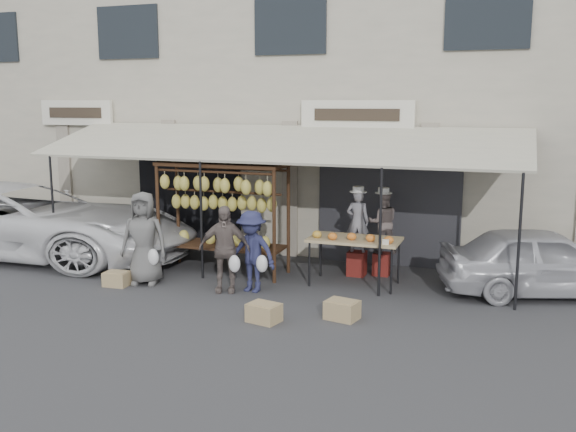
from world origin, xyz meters
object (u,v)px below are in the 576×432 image
(customer_mid, at_px, (224,249))
(crate_near_a, at_px, (264,313))
(crate_near_b, at_px, (342,310))
(van, at_px, (13,202))
(produce_table, at_px, (354,240))
(vendor_left, at_px, (358,221))
(customer_right, at_px, (252,252))
(sedan, at_px, (544,261))
(crate_far, at_px, (117,279))
(banana_rack, at_px, (221,196))
(vendor_right, at_px, (383,222))
(customer_left, at_px, (144,238))

(customer_mid, height_order, crate_near_a, customer_mid)
(crate_near_b, height_order, van, van)
(produce_table, xyz_separation_m, customer_mid, (-2.12, -1.17, -0.07))
(vendor_left, relative_size, customer_right, 0.83)
(vendor_left, height_order, sedan, vendor_left)
(crate_far, xyz_separation_m, sedan, (7.52, 2.09, 0.48))
(vendor_left, distance_m, customer_mid, 2.77)
(banana_rack, distance_m, crate_near_a, 3.39)
(produce_table, relative_size, van, 0.29)
(crate_far, bearing_deg, banana_rack, 45.97)
(crate_near_a, distance_m, crate_far, 3.47)
(vendor_left, bearing_deg, produce_table, 93.57)
(crate_near_a, bearing_deg, crate_far, 164.66)
(vendor_right, height_order, customer_right, vendor_right)
(vendor_left, bearing_deg, customer_left, 22.72)
(customer_right, xyz_separation_m, crate_near_b, (1.94, -0.92, -0.60))
(vendor_right, xyz_separation_m, sedan, (2.98, -0.34, -0.45))
(vendor_left, bearing_deg, crate_far, 23.61)
(customer_right, relative_size, crate_far, 3.35)
(produce_table, height_order, customer_left, customer_left)
(van, bearing_deg, customer_mid, -102.48)
(customer_mid, bearing_deg, van, 152.84)
(vendor_right, relative_size, crate_near_a, 2.54)
(vendor_right, xyz_separation_m, crate_near_b, (-0.06, -2.82, -0.92))
(customer_left, distance_m, customer_right, 2.12)
(vendor_left, bearing_deg, crate_near_b, 93.45)
(vendor_right, relative_size, customer_mid, 0.78)
(sedan, bearing_deg, crate_near_b, 110.39)
(produce_table, bearing_deg, customer_left, -162.02)
(customer_left, relative_size, van, 0.31)
(vendor_right, relative_size, van, 0.21)
(customer_right, xyz_separation_m, crate_near_a, (0.82, -1.45, -0.60))
(vendor_left, relative_size, vendor_right, 1.00)
(banana_rack, relative_size, crate_near_a, 5.35)
(produce_table, xyz_separation_m, vendor_right, (0.35, 0.91, 0.20))
(crate_near_a, bearing_deg, banana_rack, 127.53)
(vendor_left, relative_size, customer_left, 0.70)
(crate_far, relative_size, sedan, 0.12)
(banana_rack, xyz_separation_m, customer_mid, (0.60, -1.16, -0.77))
(produce_table, distance_m, van, 7.82)
(customer_right, distance_m, crate_near_a, 1.77)
(vendor_right, bearing_deg, van, -12.06)
(produce_table, distance_m, customer_left, 3.95)
(banana_rack, distance_m, van, 5.11)
(crate_near_a, bearing_deg, sedan, 35.85)
(produce_table, bearing_deg, customer_mid, -151.19)
(customer_left, bearing_deg, sedan, 0.26)
(banana_rack, xyz_separation_m, customer_right, (1.06, -0.99, -0.82))
(crate_near_b, bearing_deg, customer_left, 170.29)
(customer_mid, distance_m, crate_near_a, 1.92)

